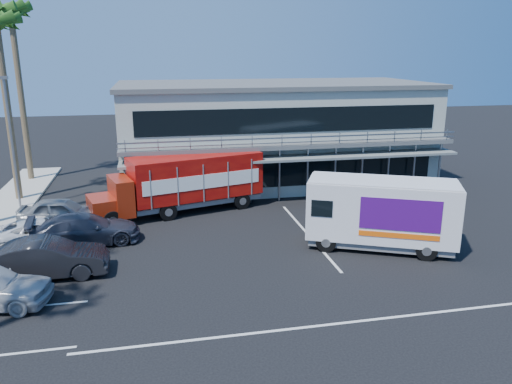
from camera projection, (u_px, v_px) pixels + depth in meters
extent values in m
plane|color=black|center=(287.00, 259.00, 23.57)|extent=(120.00, 120.00, 0.00)
cube|color=#9DA395|center=(273.00, 134.00, 37.34)|extent=(22.00, 10.00, 7.00)
cube|color=#515454|center=(274.00, 84.00, 36.35)|extent=(22.40, 10.40, 0.30)
cube|color=#515454|center=(294.00, 146.00, 32.04)|extent=(22.00, 1.20, 0.25)
cube|color=gray|center=(297.00, 140.00, 31.39)|extent=(22.00, 0.08, 0.90)
cube|color=slate|center=(295.00, 158.00, 31.95)|extent=(22.00, 1.80, 0.15)
cube|color=black|center=(291.00, 174.00, 33.13)|extent=(20.00, 0.06, 1.60)
cube|color=black|center=(292.00, 120.00, 32.15)|extent=(20.00, 0.06, 1.60)
cylinder|color=brown|center=(9.00, 117.00, 31.42)|extent=(0.44, 0.44, 11.00)
cylinder|color=brown|center=(22.00, 101.00, 36.39)|extent=(0.44, 0.44, 12.00)
sphere|color=#214413|center=(10.00, 11.00, 34.70)|extent=(1.10, 1.10, 1.10)
cylinder|color=gray|center=(12.00, 146.00, 30.04)|extent=(0.14, 0.14, 8.00)
cube|color=gray|center=(3.00, 78.00, 28.96)|extent=(0.50, 0.25, 0.18)
cube|color=maroon|center=(102.00, 207.00, 28.10)|extent=(1.95, 2.53, 1.19)
cube|color=maroon|center=(121.00, 196.00, 28.44)|extent=(1.63, 2.66, 2.08)
cube|color=black|center=(120.00, 186.00, 28.28)|extent=(0.62, 2.04, 0.69)
cube|color=#B0140A|center=(196.00, 176.00, 30.31)|extent=(8.32, 4.56, 2.58)
cube|color=slate|center=(197.00, 200.00, 30.73)|extent=(8.21, 4.20, 0.30)
cube|color=white|center=(204.00, 182.00, 29.27)|extent=(7.03, 2.02, 0.84)
cube|color=white|center=(189.00, 173.00, 31.40)|extent=(7.03, 2.02, 0.84)
cylinder|color=black|center=(113.00, 220.00, 27.43)|extent=(1.07, 0.55, 1.03)
cylinder|color=black|center=(104.00, 209.00, 29.29)|extent=(1.07, 0.55, 1.03)
cylinder|color=black|center=(168.00, 212.00, 28.85)|extent=(1.07, 0.55, 1.03)
cylinder|color=black|center=(157.00, 202.00, 30.71)|extent=(1.07, 0.55, 1.03)
cylinder|color=black|center=(242.00, 201.00, 30.98)|extent=(1.07, 0.55, 1.03)
cylinder|color=black|center=(227.00, 192.00, 32.84)|extent=(1.07, 0.55, 1.03)
cube|color=silver|center=(382.00, 210.00, 24.39)|extent=(7.50, 5.22, 2.85)
cube|color=slate|center=(379.00, 240.00, 24.82)|extent=(7.14, 4.88, 0.36)
cube|color=black|center=(310.00, 199.00, 25.08)|extent=(0.90, 1.84, 0.97)
cube|color=silver|center=(384.00, 181.00, 24.00)|extent=(7.35, 5.11, 0.08)
cube|color=#420B6A|center=(400.00, 215.00, 23.00)|extent=(3.34, 1.57, 1.53)
cube|color=#420B6A|center=(398.00, 200.00, 25.32)|extent=(3.34, 1.57, 1.53)
cube|color=#F2590C|center=(399.00, 236.00, 23.27)|extent=(3.34, 1.56, 0.25)
cylinder|color=black|center=(326.00, 242.00, 24.34)|extent=(1.01, 0.67, 0.98)
cylinder|color=black|center=(330.00, 228.00, 26.36)|extent=(1.01, 0.67, 0.98)
cylinder|color=black|center=(427.00, 250.00, 23.32)|extent=(1.01, 0.67, 0.98)
cylinder|color=black|center=(422.00, 235.00, 25.35)|extent=(1.01, 0.67, 0.98)
imported|color=black|center=(47.00, 259.00, 21.53)|extent=(5.15, 1.88, 1.69)
imported|color=white|center=(42.00, 232.00, 25.24)|extent=(5.10, 3.17, 1.32)
imported|color=#303340|center=(85.00, 229.00, 25.25)|extent=(5.61, 2.75, 1.57)
imported|color=gray|center=(62.00, 212.00, 27.94)|extent=(4.78, 2.27, 1.58)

